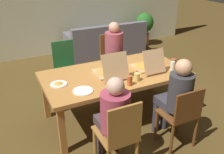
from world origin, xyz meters
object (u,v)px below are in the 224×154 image
chair_0 (119,136)px  drinking_glass_3 (137,77)px  chair_1 (182,114)px  chair_3 (66,69)px  drinking_glass_0 (172,66)px  chair_2 (112,60)px  pizza_box_1 (146,66)px  drinking_glass_2 (130,81)px  person_0 (113,115)px  couch (106,44)px  potted_plant (144,26)px  plate_1 (59,84)px  person_2 (115,51)px  pizza_box_0 (109,71)px  drinking_glass_1 (173,62)px  dining_table (115,78)px  plate_0 (83,91)px  person_1 (176,95)px

chair_0 → drinking_glass_3: chair_0 is taller
chair_1 → chair_3: (-0.89, 1.96, 0.01)m
drinking_glass_0 → drinking_glass_3: bearing=-172.4°
chair_2 → chair_0: bearing=-114.0°
pizza_box_1 → drinking_glass_2: size_ratio=3.54×
drinking_glass_3 → pizza_box_1: bearing=39.7°
person_0 → chair_2: 2.05m
chair_3 → drinking_glass_3: chair_3 is taller
drinking_glass_3 → couch: drinking_glass_3 is taller
chair_2 → drinking_glass_2: chair_2 is taller
pizza_box_1 → couch: (0.51, 2.56, -0.49)m
pizza_box_1 → potted_plant: pizza_box_1 is taller
drinking_glass_2 → drinking_glass_3: 0.17m
pizza_box_1 → plate_1: pizza_box_1 is taller
person_2 → drinking_glass_2: 1.35m
pizza_box_0 → chair_2: bearing=61.9°
chair_2 → couch: size_ratio=0.52×
drinking_glass_0 → drinking_glass_3: (-0.67, -0.09, -0.01)m
person_0 → person_2: person_2 is taller
pizza_box_0 → potted_plant: 3.68m
person_2 → pizza_box_1: size_ratio=2.70×
chair_2 → drinking_glass_2: bearing=-106.9°
pizza_box_0 → chair_0: bearing=-109.6°
person_2 → potted_plant: 2.67m
pizza_box_0 → drinking_glass_1: size_ratio=4.86×
plate_1 → drinking_glass_3: (0.98, -0.35, 0.04)m
dining_table → person_0: size_ratio=1.79×
plate_1 → couch: size_ratio=0.12×
person_2 → plate_0: person_2 is taller
drinking_glass_0 → potted_plant: potted_plant is taller
dining_table → drinking_glass_1: 0.95m
chair_0 → couch: size_ratio=0.50×
chair_3 → potted_plant: (2.75, 1.78, 0.05)m
dining_table → plate_0: 0.68m
pizza_box_0 → plate_1: (-0.72, 0.01, -0.04)m
plate_1 → chair_2: bearing=38.2°
pizza_box_0 → drinking_glass_0: size_ratio=3.95×
chair_0 → pizza_box_1: pizza_box_1 is taller
chair_3 → potted_plant: size_ratio=1.08×
potted_plant → chair_0: bearing=-126.1°
pizza_box_1 → potted_plant: bearing=57.5°
person_0 → chair_3: (-0.00, 1.84, -0.18)m
person_1 → chair_3: size_ratio=1.23×
drinking_glass_0 → pizza_box_1: bearing=151.9°
person_0 → drinking_glass_1: size_ratio=11.41×
person_0 → drinking_glass_3: size_ratio=10.66×
person_2 → potted_plant: (1.86, 1.91, -0.18)m
dining_table → drinking_glass_3: (0.15, -0.35, 0.13)m
pizza_box_0 → plate_1: pizza_box_0 is taller
dining_table → drinking_glass_3: size_ratio=19.03×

